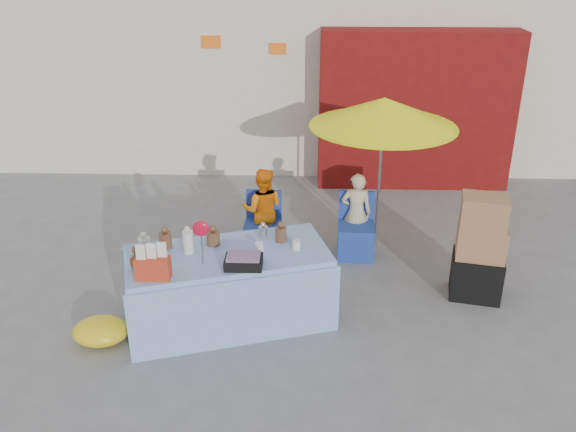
{
  "coord_description": "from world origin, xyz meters",
  "views": [
    {
      "loc": [
        0.38,
        -5.77,
        3.94
      ],
      "look_at": [
        0.18,
        0.6,
        1.0
      ],
      "focal_mm": 38.0,
      "sensor_mm": 36.0,
      "label": 1
    }
  ],
  "objects_px": {
    "market_table": "(228,286)",
    "umbrella": "(384,113)",
    "vendor_orange": "(263,210)",
    "vendor_beige": "(356,213)",
    "chair_left": "(263,237)",
    "box_stack": "(479,251)",
    "chair_right": "(356,238)"
  },
  "relations": [
    {
      "from": "chair_right",
      "to": "vendor_beige",
      "type": "xyz_separation_m",
      "value": [
        -0.0,
        0.13,
        0.31
      ]
    },
    {
      "from": "chair_left",
      "to": "umbrella",
      "type": "relative_size",
      "value": 0.41
    },
    {
      "from": "chair_left",
      "to": "box_stack",
      "type": "relative_size",
      "value": 0.66
    },
    {
      "from": "vendor_beige",
      "to": "vendor_orange",
      "type": "bearing_deg",
      "value": 2.52
    },
    {
      "from": "vendor_beige",
      "to": "box_stack",
      "type": "bearing_deg",
      "value": 143.22
    },
    {
      "from": "chair_right",
      "to": "vendor_orange",
      "type": "height_order",
      "value": "vendor_orange"
    },
    {
      "from": "market_table",
      "to": "chair_left",
      "type": "relative_size",
      "value": 2.84
    },
    {
      "from": "chair_left",
      "to": "vendor_beige",
      "type": "relative_size",
      "value": 0.76
    },
    {
      "from": "market_table",
      "to": "vendor_beige",
      "type": "xyz_separation_m",
      "value": [
        1.52,
        1.72,
        0.13
      ]
    },
    {
      "from": "chair_right",
      "to": "box_stack",
      "type": "relative_size",
      "value": 0.66
    },
    {
      "from": "chair_left",
      "to": "vendor_beige",
      "type": "height_order",
      "value": "vendor_beige"
    },
    {
      "from": "chair_left",
      "to": "chair_right",
      "type": "relative_size",
      "value": 1.0
    },
    {
      "from": "chair_right",
      "to": "vendor_orange",
      "type": "xyz_separation_m",
      "value": [
        -1.25,
        0.13,
        0.33
      ]
    },
    {
      "from": "chair_left",
      "to": "vendor_orange",
      "type": "distance_m",
      "value": 0.36
    },
    {
      "from": "market_table",
      "to": "vendor_orange",
      "type": "distance_m",
      "value": 1.74
    },
    {
      "from": "chair_left",
      "to": "chair_right",
      "type": "distance_m",
      "value": 1.25
    },
    {
      "from": "vendor_orange",
      "to": "umbrella",
      "type": "bearing_deg",
      "value": -171.95
    },
    {
      "from": "market_table",
      "to": "chair_right",
      "type": "bearing_deg",
      "value": 29.41
    },
    {
      "from": "chair_right",
      "to": "box_stack",
      "type": "height_order",
      "value": "box_stack"
    },
    {
      "from": "chair_left",
      "to": "market_table",
      "type": "bearing_deg",
      "value": -97.17
    },
    {
      "from": "market_table",
      "to": "vendor_orange",
      "type": "bearing_deg",
      "value": 64.34
    },
    {
      "from": "vendor_orange",
      "to": "umbrella",
      "type": "relative_size",
      "value": 0.56
    },
    {
      "from": "umbrella",
      "to": "vendor_beige",
      "type": "bearing_deg",
      "value": -153.43
    },
    {
      "from": "market_table",
      "to": "chair_right",
      "type": "height_order",
      "value": "market_table"
    },
    {
      "from": "market_table",
      "to": "umbrella",
      "type": "distance_m",
      "value": 2.99
    },
    {
      "from": "vendor_orange",
      "to": "box_stack",
      "type": "height_order",
      "value": "box_stack"
    },
    {
      "from": "vendor_orange",
      "to": "vendor_beige",
      "type": "xyz_separation_m",
      "value": [
        1.25,
        0.0,
        -0.03
      ]
    },
    {
      "from": "market_table",
      "to": "chair_left",
      "type": "xyz_separation_m",
      "value": [
        0.27,
        1.58,
        -0.18
      ]
    },
    {
      "from": "market_table",
      "to": "umbrella",
      "type": "xyz_separation_m",
      "value": [
        1.82,
        1.87,
        1.46
      ]
    },
    {
      "from": "umbrella",
      "to": "box_stack",
      "type": "distance_m",
      "value": 2.09
    },
    {
      "from": "umbrella",
      "to": "box_stack",
      "type": "height_order",
      "value": "umbrella"
    },
    {
      "from": "chair_left",
      "to": "chair_right",
      "type": "xyz_separation_m",
      "value": [
        1.25,
        0.0,
        0.0
      ]
    }
  ]
}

